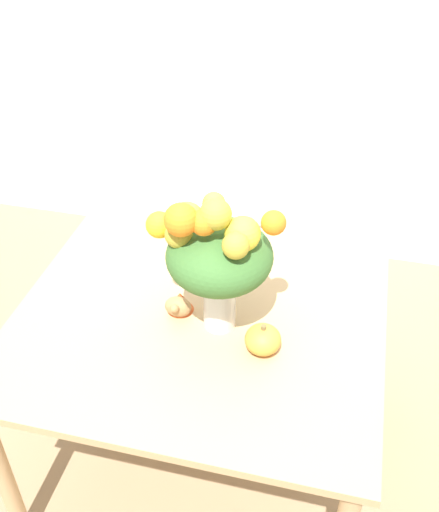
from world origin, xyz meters
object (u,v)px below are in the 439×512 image
at_px(dining_chair_near_window, 205,227).
at_px(turkey_figurine, 179,304).
at_px(flower_vase, 217,255).
at_px(pumpkin, 263,339).

bearing_deg(dining_chair_near_window, turkey_figurine, -84.39).
height_order(flower_vase, turkey_figurine, flower_vase).
bearing_deg(dining_chair_near_window, pumpkin, -69.89).
relative_size(turkey_figurine, dining_chair_near_window, 0.13).
relative_size(pumpkin, dining_chair_near_window, 0.12).
height_order(turkey_figurine, dining_chair_near_window, dining_chair_near_window).
bearing_deg(pumpkin, turkey_figurine, 160.47).
relative_size(flower_vase, dining_chair_near_window, 0.53).
bearing_deg(pumpkin, flower_vase, 154.75).
xyz_separation_m(turkey_figurine, dining_chair_near_window, (-0.16, 0.91, -0.32)).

